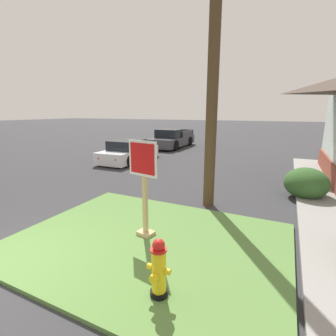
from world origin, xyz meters
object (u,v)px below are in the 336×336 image
parked_sedan_white (129,152)px  utility_pole (216,11)px  fire_hydrant (159,269)px  manhole_cover (120,215)px  stop_sign (144,190)px  pickup_truck_charcoal (172,140)px

parked_sedan_white → utility_pole: (6.21, -4.75, 4.86)m
fire_hydrant → utility_pole: utility_pole is taller
fire_hydrant → manhole_cover: 3.45m
stop_sign → parked_sedan_white: bearing=126.8°
fire_hydrant → parked_sedan_white: size_ratio=0.22×
fire_hydrant → pickup_truck_charcoal: 16.71m
parked_sedan_white → utility_pole: size_ratio=0.41×
fire_hydrant → pickup_truck_charcoal: (-6.84, 15.25, 0.09)m
fire_hydrant → manhole_cover: bearing=136.3°
parked_sedan_white → pickup_truck_charcoal: 6.32m
pickup_truck_charcoal → utility_pole: (6.37, -11.06, 4.78)m
manhole_cover → pickup_truck_charcoal: pickup_truck_charcoal is taller
parked_sedan_white → pickup_truck_charcoal: bearing=91.5°
fire_hydrant → stop_sign: size_ratio=0.43×
fire_hydrant → parked_sedan_white: (-6.68, 8.93, 0.02)m
utility_pole → fire_hydrant: bearing=-83.6°
parked_sedan_white → utility_pole: bearing=-37.4°
pickup_truck_charcoal → utility_pole: size_ratio=0.50×
manhole_cover → utility_pole: bearing=42.6°
fire_hydrant → stop_sign: stop_sign is taller
manhole_cover → pickup_truck_charcoal: 13.63m
parked_sedan_white → fire_hydrant: bearing=-53.2°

